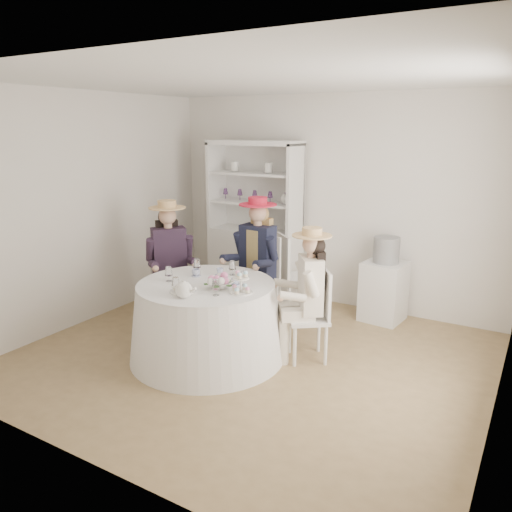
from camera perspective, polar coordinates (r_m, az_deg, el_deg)
The scene contains 23 objects.
ground at distance 5.22m, azimuth -0.57°, elevation -11.47°, with size 4.50×4.50×0.00m, color olive.
ceiling at distance 4.71m, azimuth -0.66°, elevation 19.55°, with size 4.50×4.50×0.00m, color white.
wall_back at distance 6.55m, azimuth 8.54°, elevation 6.14°, with size 4.50×4.50×0.00m, color silver.
wall_front at distance 3.29m, azimuth -18.97°, elevation -2.84°, with size 4.50×4.50×0.00m, color silver.
wall_left at distance 6.24m, azimuth -18.67°, elevation 5.11°, with size 4.50×4.50×0.00m, color silver.
wall_right at distance 4.12m, azimuth 27.22°, elevation -0.25°, with size 4.50×4.50×0.00m, color silver.
tea_table at distance 5.10m, azimuth -5.63°, elevation -7.36°, with size 1.57×1.57×0.79m.
hutch at distance 6.83m, azimuth -0.05°, elevation 1.54°, with size 1.40×0.84×2.12m.
side_table at distance 6.24m, azimuth 14.38°, elevation -3.92°, with size 0.47×0.47×0.72m, color silver.
hatbox at distance 6.10m, azimuth 14.68°, elevation 0.68°, with size 0.31×0.31×0.31m, color black.
guest_left at distance 5.86m, azimuth -9.83°, elevation -0.03°, with size 0.64×0.61×1.48m.
guest_mid at distance 5.77m, azimuth 0.07°, elevation 0.22°, with size 0.56×0.58×1.52m.
guest_right at distance 4.93m, azimuth 5.98°, elevation -3.53°, with size 0.58×0.56×1.36m.
spare_chair at distance 6.14m, azimuth 4.10°, elevation -1.90°, with size 0.60×0.60×1.03m.
teacup_a at distance 5.20m, azimuth -6.86°, elevation -1.96°, with size 0.08×0.08×0.07m, color white.
teacup_b at distance 5.20m, azimuth -4.14°, elevation -1.88°, with size 0.08×0.08×0.07m, color white.
teacup_c at distance 4.89m, azimuth -2.38°, elevation -2.97°, with size 0.08×0.08×0.06m, color white.
flower_bowl at distance 4.81m, azimuth -4.01°, elevation -3.32°, with size 0.22×0.22×0.06m, color white.
flower_arrangement at distance 4.76m, azimuth -4.30°, elevation -2.70°, with size 0.20×0.19×0.07m.
table_teapot at distance 4.57m, azimuth -8.25°, elevation -3.84°, with size 0.22×0.16×0.17m.
sandwich_plate at distance 4.74m, azimuth -8.43°, elevation -3.91°, with size 0.24×0.24×0.05m.
cupcake_stand at distance 4.65m, azimuth -1.73°, elevation -3.35°, with size 0.22×0.22×0.20m.
stemware_set at distance 4.95m, azimuth -5.76°, elevation -2.29°, with size 0.80×0.84×0.15m.
Camera 1 is at (2.43, -4.01, 2.29)m, focal length 35.00 mm.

